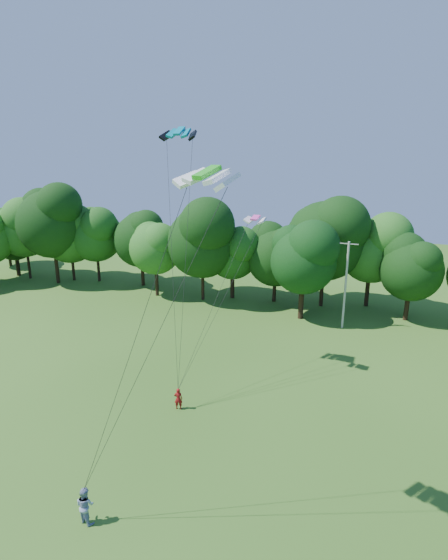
% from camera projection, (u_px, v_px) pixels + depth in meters
% --- Properties ---
extents(utility_pole, '(1.77, 0.22, 8.85)m').
position_uv_depth(utility_pole, '(346.00, 285.00, 42.87)').
color(utility_pole, '#B0B0A7').
rests_on(utility_pole, ground).
extents(kite_flyer_left, '(0.67, 0.54, 1.57)m').
position_uv_depth(kite_flyer_left, '(178.00, 399.00, 30.05)').
color(kite_flyer_left, maroon).
rests_on(kite_flyer_left, ground).
extents(kite_flyer_right, '(1.05, 0.89, 1.92)m').
position_uv_depth(kite_flyer_right, '(85.00, 505.00, 20.82)').
color(kite_flyer_right, '#8696BA').
rests_on(kite_flyer_right, ground).
extents(kite_teal, '(2.63, 1.18, 0.68)m').
position_uv_depth(kite_teal, '(179.00, 131.00, 31.33)').
color(kite_teal, '#05809A').
rests_on(kite_teal, ground).
extents(kite_green, '(2.90, 2.03, 0.54)m').
position_uv_depth(kite_green, '(207.00, 172.00, 16.77)').
color(kite_green, green).
rests_on(kite_green, ground).
extents(kite_pink, '(1.67, 0.94, 0.34)m').
position_uv_depth(kite_pink, '(255.00, 218.00, 31.89)').
color(kite_pink, '#F443B0').
rests_on(kite_pink, ground).
extents(tree_back_west, '(8.46, 8.46, 12.30)m').
position_uv_depth(tree_back_west, '(69.00, 225.00, 58.20)').
color(tree_back_west, '#332514').
rests_on(tree_back_west, ground).
extents(tree_back_center, '(7.42, 7.42, 10.79)m').
position_uv_depth(tree_back_center, '(304.00, 257.00, 44.69)').
color(tree_back_center, '#301C12').
rests_on(tree_back_center, ground).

